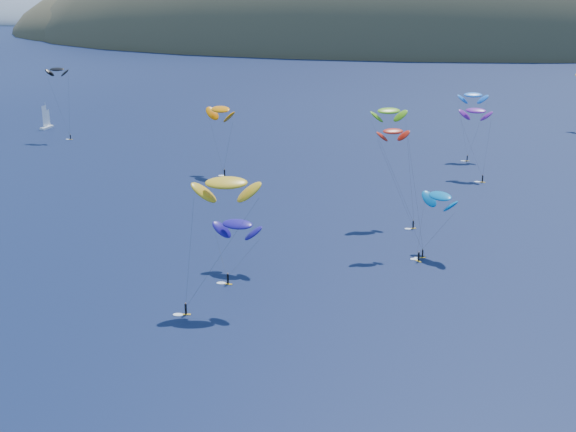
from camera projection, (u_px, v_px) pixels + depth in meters
The scene contains 11 objects.
island at pixel (438, 53), 613.52m from camera, with size 730.00×300.00×210.00m.
sailboat at pixel (47, 126), 285.40m from camera, with size 7.73×6.65×9.44m.
kitesurfer_1 at pixel (220, 109), 222.25m from camera, with size 11.50×11.62×20.81m.
kitesurfer_2 at pixel (226, 183), 136.15m from camera, with size 12.60×11.89×24.36m.
kitesurfer_3 at pixel (389, 111), 180.82m from camera, with size 11.73×12.51×27.17m.
kitesurfer_4 at pixel (473, 95), 238.97m from camera, with size 8.98×8.49×21.35m.
kitesurfer_5 at pixel (440, 196), 161.70m from camera, with size 9.07×11.83×14.42m.
kitesurfer_6 at pixel (476, 111), 219.22m from camera, with size 9.30×11.74×20.41m.
kitesurfer_9 at pixel (393, 132), 162.34m from camera, with size 11.21×10.39×26.09m.
kitesurfer_10 at pixel (237, 224), 153.72m from camera, with size 10.22×11.91×11.66m.
kitesurfer_12 at pixel (57, 69), 264.45m from camera, with size 8.43×5.07×24.99m.
Camera 1 is at (7.62, -69.75, 57.42)m, focal length 50.00 mm.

